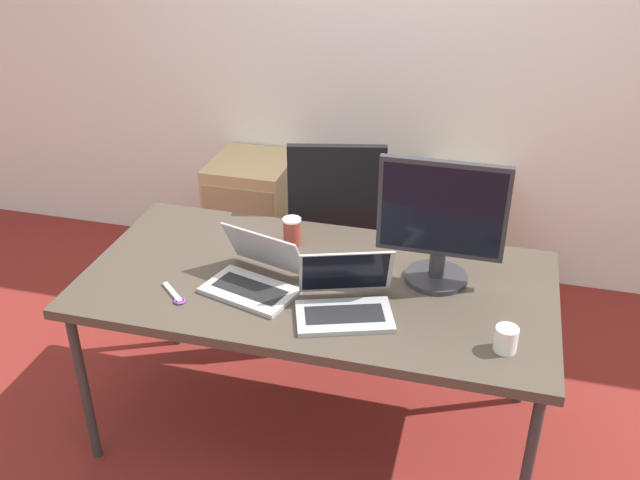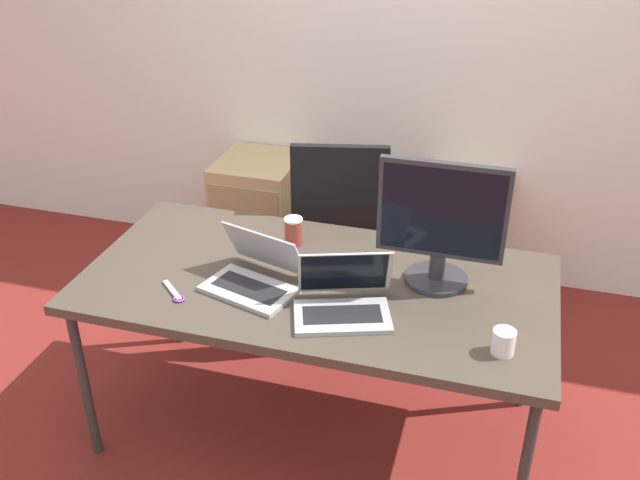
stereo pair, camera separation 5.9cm
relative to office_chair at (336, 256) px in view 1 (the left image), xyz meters
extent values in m
plane|color=maroon|center=(0.11, -0.78, -0.41)|extent=(14.00, 14.00, 0.00)
cube|color=white|center=(0.11, 0.73, 0.89)|extent=(10.00, 0.05, 2.60)
cube|color=#473D33|center=(0.11, -0.78, 0.33)|extent=(1.81, 0.91, 0.04)
cylinder|color=#333333|center=(-0.74, -1.17, -0.05)|extent=(0.04, 0.04, 0.72)
cylinder|color=#333333|center=(0.95, -1.17, -0.05)|extent=(0.04, 0.04, 0.72)
cylinder|color=#333333|center=(-0.74, -0.38, -0.05)|extent=(0.04, 0.04, 0.72)
cylinder|color=#333333|center=(0.95, -0.38, -0.05)|extent=(0.04, 0.04, 0.72)
cylinder|color=#232326|center=(-0.02, 0.07, -0.39)|extent=(0.56, 0.56, 0.04)
cylinder|color=gray|center=(-0.02, 0.07, -0.17)|extent=(0.05, 0.05, 0.41)
cube|color=black|center=(-0.02, 0.07, 0.04)|extent=(0.58, 0.58, 0.07)
cube|color=black|center=(0.04, -0.18, 0.37)|extent=(0.44, 0.14, 0.60)
cube|color=tan|center=(-0.61, 0.45, -0.07)|extent=(0.44, 0.47, 0.68)
cube|color=tan|center=(-0.61, 0.22, -0.07)|extent=(0.41, 0.01, 0.54)
cube|color=tan|center=(0.58, 0.45, -0.07)|extent=(0.44, 0.47, 0.68)
cube|color=tan|center=(0.58, 0.22, -0.07)|extent=(0.41, 0.01, 0.54)
cube|color=#ADADB2|center=(-0.11, -0.93, 0.36)|extent=(0.38, 0.29, 0.02)
cube|color=black|center=(-0.11, -0.93, 0.37)|extent=(0.30, 0.19, 0.00)
cube|color=#ADADB2|center=(-0.09, -0.79, 0.47)|extent=(0.35, 0.19, 0.19)
cube|color=black|center=(-0.09, -0.80, 0.47)|extent=(0.32, 0.17, 0.17)
cube|color=#ADADB2|center=(0.27, -1.00, 0.36)|extent=(0.39, 0.30, 0.02)
cube|color=black|center=(0.27, -1.00, 0.37)|extent=(0.30, 0.20, 0.00)
cube|color=#ADADB2|center=(0.25, -0.88, 0.47)|extent=(0.35, 0.18, 0.20)
cube|color=black|center=(0.24, -0.88, 0.47)|extent=(0.32, 0.16, 0.18)
cylinder|color=#2D2D33|center=(0.55, -0.66, 0.36)|extent=(0.24, 0.24, 0.02)
cylinder|color=#2D2D33|center=(0.55, -0.66, 0.42)|extent=(0.06, 0.06, 0.10)
cube|color=#2D2D33|center=(0.55, -0.66, 0.66)|extent=(0.48, 0.03, 0.38)
cube|color=black|center=(0.55, -0.67, 0.66)|extent=(0.44, 0.00, 0.34)
ellipsoid|color=silver|center=(0.26, -0.76, 0.37)|extent=(0.04, 0.07, 0.03)
cylinder|color=white|center=(0.83, -1.04, 0.40)|extent=(0.08, 0.08, 0.09)
cylinder|color=maroon|center=(-0.06, -0.53, 0.41)|extent=(0.07, 0.07, 0.11)
cylinder|color=white|center=(-0.06, -0.53, 0.47)|extent=(0.08, 0.08, 0.01)
cube|color=#B2B2B7|center=(-0.39, -1.01, 0.36)|extent=(0.12, 0.12, 0.01)
torus|color=purple|center=(-0.34, -1.06, 0.36)|extent=(0.06, 0.06, 0.01)
camera|label=1|loc=(0.72, -3.02, 1.83)|focal=40.00mm
camera|label=2|loc=(0.77, -3.01, 1.83)|focal=40.00mm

